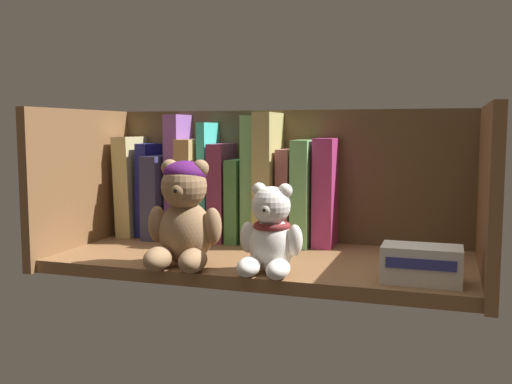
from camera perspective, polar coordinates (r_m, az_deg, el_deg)
shelf_board at (r=96.67cm, az=0.66°, el=-6.81°), size 66.29×28.75×2.00cm
shelf_back_panel at (r=109.00cm, az=3.06°, el=1.08°), size 68.69×1.20×26.11cm
shelf_side_panel_left at (r=109.79cm, az=-16.47°, el=0.87°), size 1.60×31.15×26.11cm
shelf_side_panel_right at (r=90.48cm, az=21.63°, el=-0.39°), size 1.60×31.15×26.11cm
book_0 at (r=118.15cm, az=-11.52°, el=0.64°), size 3.73×12.21×19.26cm
book_1 at (r=116.66cm, az=-10.15°, el=0.27°), size 2.88×9.39×17.93cm
book_2 at (r=115.30cm, az=-8.75°, el=-0.32°), size 3.25×14.87×15.68cm
book_3 at (r=113.42cm, az=-7.23°, el=1.54°), size 2.75×9.98×23.33cm
book_4 at (r=112.22cm, az=-5.67°, el=0.35°), size 3.19×14.98×18.82cm
book_5 at (r=110.97cm, az=-4.35°, el=1.09°), size 1.62×10.41×21.84cm
book_6 at (r=110.13cm, az=-3.01°, el=0.05°), size 2.94×11.50×17.97cm
book_7 at (r=109.19cm, az=-1.47°, el=-0.75°), size 2.39×11.79×15.13cm
book_8 at (r=107.87cm, az=-0.06°, el=1.28°), size 2.27×10.80×23.05cm
book_9 at (r=106.88cm, az=1.58°, el=1.37°), size 3.18×14.12×23.54cm
book_10 at (r=106.33cm, az=3.23°, el=-0.41°), size 2.27×10.76×17.11cm
book_11 at (r=105.47cm, az=4.88°, el=-0.02°), size 3.05×12.00×18.76cm
book_12 at (r=104.65cm, az=6.88°, el=-0.01°), size 3.48×9.09×19.06cm
teddy_bear_larger at (r=89.19cm, az=-7.02°, el=-2.30°), size 11.85×12.14×16.11cm
teddy_bear_smaller at (r=84.23cm, az=1.41°, el=-4.20°), size 9.44×9.57×12.98cm
small_product_box at (r=82.65cm, az=15.79°, el=-6.77°), size 10.56×5.98×5.04cm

